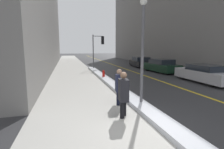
{
  "coord_description": "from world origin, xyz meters",
  "views": [
    {
      "loc": [
        -2.63,
        -4.5,
        2.36
      ],
      "look_at": [
        -0.4,
        4.0,
        1.05
      ],
      "focal_mm": 28.0,
      "sensor_mm": 36.0,
      "label": 1
    }
  ],
  "objects": [
    {
      "name": "fire_hydrant",
      "position": [
        0.16,
        8.72,
        0.35
      ],
      "size": [
        0.2,
        0.2,
        0.7
      ],
      "color": "red",
      "rests_on": "ground"
    },
    {
      "name": "lamp_post",
      "position": [
        0.32,
        1.96,
        2.6
      ],
      "size": [
        0.28,
        0.28,
        4.28
      ],
      "color": "#515156",
      "rests_on": "ground"
    },
    {
      "name": "sidewalk_slab",
      "position": [
        -2.0,
        15.0,
        0.01
      ],
      "size": [
        4.0,
        80.0,
        0.01
      ],
      "color": "#B2AFA8",
      "rests_on": "ground"
    },
    {
      "name": "parked_car_dark_green",
      "position": [
        6.62,
        11.24,
        0.61
      ],
      "size": [
        2.16,
        4.46,
        1.31
      ],
      "rotation": [
        0.0,
        0.0,
        1.66
      ],
      "color": "black",
      "rests_on": "ground"
    },
    {
      "name": "road_centre_stripe",
      "position": [
        4.0,
        15.0,
        0.0
      ],
      "size": [
        0.16,
        80.0,
        0.0
      ],
      "color": "gold",
      "rests_on": "ground"
    },
    {
      "name": "parked_car_black",
      "position": [
        6.74,
        16.56,
        0.6
      ],
      "size": [
        2.26,
        4.71,
        1.27
      ],
      "rotation": [
        0.0,
        0.0,
        1.48
      ],
      "color": "black",
      "rests_on": "ground"
    },
    {
      "name": "building_facade_right",
      "position": [
        13.0,
        22.0,
        10.14
      ],
      "size": [
        6.0,
        36.0,
        20.28
      ],
      "color": "slate",
      "rests_on": "ground"
    },
    {
      "name": "traffic_light_near",
      "position": [
        1.02,
        15.26,
        2.81
      ],
      "size": [
        1.31,
        0.32,
        3.88
      ],
      "rotation": [
        0.0,
        0.0,
        0.03
      ],
      "color": "#515156",
      "rests_on": "ground"
    },
    {
      "name": "parked_car_silver",
      "position": [
        6.82,
        5.59,
        0.6
      ],
      "size": [
        1.86,
        4.52,
        1.24
      ],
      "rotation": [
        0.0,
        0.0,
        1.57
      ],
      "color": "#B2B2B7",
      "rests_on": "ground"
    },
    {
      "name": "pedestrian_trailing",
      "position": [
        -0.79,
        1.0,
        0.88
      ],
      "size": [
        0.36,
        0.55,
        1.59
      ],
      "rotation": [
        0.0,
        0.0,
        -1.7
      ],
      "color": "black",
      "rests_on": "ground"
    },
    {
      "name": "pedestrian_with_shoulder_bag",
      "position": [
        -0.52,
        2.36,
        0.84
      ],
      "size": [
        0.35,
        0.72,
        1.52
      ],
      "rotation": [
        0.0,
        0.0,
        -1.7
      ],
      "color": "black",
      "rests_on": "ground"
    },
    {
      "name": "snow_bank_curb",
      "position": [
        0.21,
        7.3,
        0.09
      ],
      "size": [
        0.69,
        17.99,
        0.17
      ],
      "color": "silver",
      "rests_on": "ground"
    },
    {
      "name": "ground_plane",
      "position": [
        0.0,
        0.0,
        0.0
      ],
      "size": [
        160.0,
        160.0,
        0.0
      ],
      "primitive_type": "plane",
      "color": "#2D2D30"
    }
  ]
}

